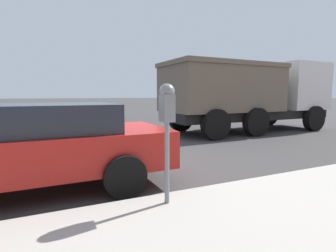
% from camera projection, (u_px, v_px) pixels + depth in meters
% --- Properties ---
extents(ground_plane, '(220.00, 220.00, 0.00)m').
position_uv_depth(ground_plane, '(100.00, 167.00, 5.48)').
color(ground_plane, '#3D3A3A').
extents(parking_meter, '(0.21, 0.19, 1.51)m').
position_uv_depth(parking_meter, '(167.00, 113.00, 3.23)').
color(parking_meter, gray).
rests_on(parking_meter, sidewalk).
extents(car_red, '(2.07, 4.87, 1.36)m').
position_uv_depth(car_red, '(14.00, 146.00, 3.97)').
color(car_red, '#B21E19').
rests_on(car_red, ground_plane).
extents(dump_truck, '(2.88, 7.28, 2.86)m').
position_uv_depth(dump_truck, '(248.00, 93.00, 10.72)').
color(dump_truck, black).
rests_on(dump_truck, ground_plane).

